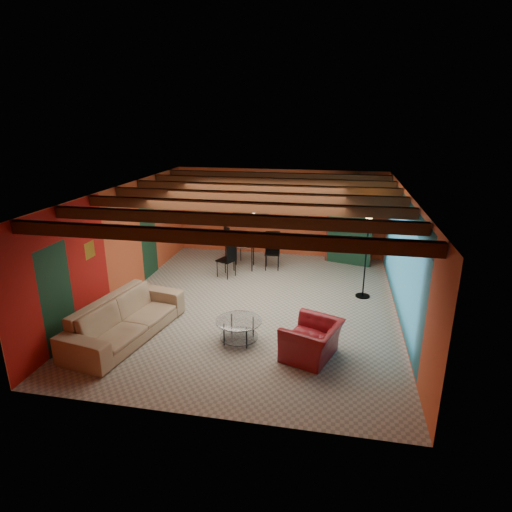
% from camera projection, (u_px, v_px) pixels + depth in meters
% --- Properties ---
extents(room, '(6.52, 8.01, 2.71)m').
position_uv_depth(room, '(255.00, 205.00, 9.40)').
color(room, gray).
rests_on(room, ground).
extents(sofa, '(1.55, 2.91, 0.81)m').
position_uv_depth(sofa, '(126.00, 318.00, 8.48)').
color(sofa, '#9A7F63').
rests_on(sofa, ground).
extents(armchair, '(1.21, 1.29, 0.68)m').
position_uv_depth(armchair, '(312.00, 340.00, 7.78)').
color(armchair, maroon).
rests_on(armchair, ground).
extents(coffee_table, '(0.98, 0.98, 0.46)m').
position_uv_depth(coffee_table, '(239.00, 331.00, 8.36)').
color(coffee_table, silver).
rests_on(coffee_table, ground).
extents(dining_table, '(2.32, 2.32, 1.09)m').
position_uv_depth(dining_table, '(244.00, 250.00, 12.29)').
color(dining_table, white).
rests_on(dining_table, ground).
extents(armoire, '(1.39, 0.94, 2.23)m').
position_uv_depth(armoire, '(350.00, 225.00, 12.74)').
color(armoire, maroon).
rests_on(armoire, ground).
extents(floor_lamp, '(0.58, 0.58, 2.14)m').
position_uv_depth(floor_lamp, '(366.00, 255.00, 10.16)').
color(floor_lamp, black).
rests_on(floor_lamp, ground).
extents(ceiling_fan, '(1.50, 1.50, 0.44)m').
position_uv_depth(ceiling_fan, '(254.00, 206.00, 9.30)').
color(ceiling_fan, '#472614').
rests_on(ceiling_fan, ceiling).
extents(painting, '(1.05, 0.03, 0.65)m').
position_uv_depth(painting, '(251.00, 202.00, 13.38)').
color(painting, black).
rests_on(painting, wall_back).
extents(potted_plant, '(0.42, 0.37, 0.47)m').
position_uv_depth(potted_plant, '(353.00, 180.00, 12.32)').
color(potted_plant, '#26661E').
rests_on(potted_plant, armoire).
extents(vase, '(0.20, 0.20, 0.19)m').
position_uv_depth(vase, '(244.00, 229.00, 12.09)').
color(vase, orange).
rests_on(vase, dining_table).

